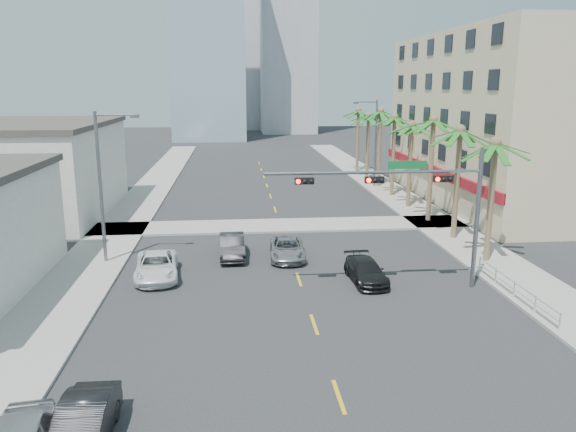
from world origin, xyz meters
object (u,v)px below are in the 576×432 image
object	(u,v)px
traffic_signal_mast	(418,194)
car_lane_center	(287,249)
car_parked_mid	(83,425)
car_parked_far	(157,266)
car_lane_left	(232,246)
car_lane_right	(366,271)

from	to	relation	value
traffic_signal_mast	car_lane_center	xyz separation A→B (m)	(-6.06, 5.99, -4.44)
car_parked_mid	car_parked_far	size ratio (longest dim) A/B	0.85
car_parked_far	car_lane_left	size ratio (longest dim) A/B	1.13
car_parked_far	car_parked_mid	bearing A→B (deg)	-96.28
traffic_signal_mast	car_lane_center	size ratio (longest dim) A/B	2.48
car_parked_mid	car_parked_far	world-z (taller)	car_parked_mid
car_parked_mid	car_lane_left	world-z (taller)	car_lane_left
car_parked_far	car_lane_left	bearing A→B (deg)	34.50
car_parked_mid	car_lane_right	size ratio (longest dim) A/B	0.99
car_parked_mid	traffic_signal_mast	bearing A→B (deg)	41.30
car_parked_far	car_lane_right	bearing A→B (deg)	-14.13
car_parked_mid	car_lane_left	size ratio (longest dim) A/B	0.96
car_parked_far	car_lane_left	xyz separation A→B (m)	(4.15, 3.49, 0.03)
car_lane_left	car_lane_center	size ratio (longest dim) A/B	0.97
traffic_signal_mast	car_parked_mid	world-z (taller)	traffic_signal_mast
traffic_signal_mast	car_parked_mid	distance (m)	18.71
traffic_signal_mast	car_parked_mid	size ratio (longest dim) A/B	2.68
traffic_signal_mast	car_parked_far	world-z (taller)	traffic_signal_mast
car_parked_far	car_lane_right	distance (m)	11.50
car_lane_left	car_lane_right	world-z (taller)	car_lane_left
car_lane_center	car_lane_right	bearing A→B (deg)	-47.23
traffic_signal_mast	car_lane_left	size ratio (longest dim) A/B	2.57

